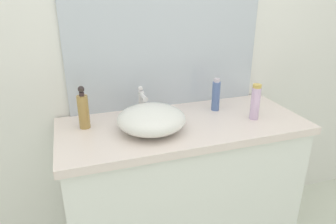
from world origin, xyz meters
name	(u,v)px	position (x,y,z in m)	size (l,w,h in m)	color
bathroom_wall_rear	(145,33)	(0.00, 0.73, 1.30)	(6.00, 0.06, 2.60)	silver
vanity_counter	(182,191)	(0.12, 0.41, 0.44)	(1.30, 0.56, 0.87)	white
wall_mirror_panel	(167,1)	(0.12, 0.69, 1.47)	(1.13, 0.01, 1.19)	#B2BCC6
sink_basin	(151,119)	(-0.07, 0.37, 0.94)	(0.34, 0.34, 0.12)	silver
faucet	(142,100)	(-0.07, 0.56, 0.97)	(0.03, 0.13, 0.17)	silver
soap_dispenser	(83,110)	(-0.38, 0.51, 0.97)	(0.05, 0.05, 0.22)	#A58142
lotion_bottle	(216,95)	(0.36, 0.52, 0.96)	(0.05, 0.05, 0.19)	#516AA0
perfume_bottle	(255,102)	(0.50, 0.34, 0.97)	(0.05, 0.05, 0.19)	silver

